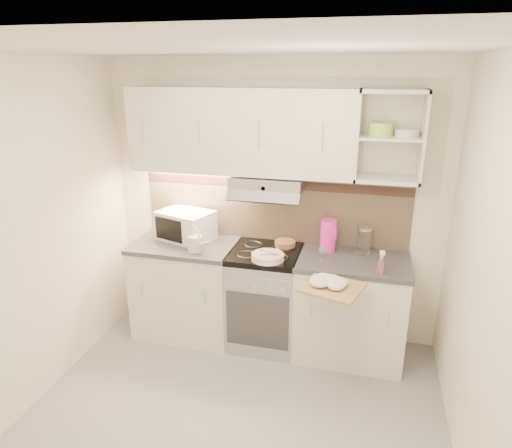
% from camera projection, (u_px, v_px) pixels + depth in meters
% --- Properties ---
extents(ground, '(3.00, 3.00, 0.00)m').
position_uv_depth(ground, '(229.00, 426.00, 3.22)').
color(ground, gray).
rests_on(ground, ground).
extents(room_shell, '(3.04, 2.84, 2.52)m').
position_uv_depth(room_shell, '(242.00, 190.00, 3.03)').
color(room_shell, white).
rests_on(room_shell, ground).
extents(base_cabinet_left, '(0.90, 0.60, 0.86)m').
position_uv_depth(base_cabinet_left, '(187.00, 290.00, 4.26)').
color(base_cabinet_left, silver).
rests_on(base_cabinet_left, ground).
extents(worktop_left, '(0.92, 0.62, 0.04)m').
position_uv_depth(worktop_left, '(185.00, 245.00, 4.12)').
color(worktop_left, '#47474C').
rests_on(worktop_left, base_cabinet_left).
extents(base_cabinet_right, '(0.90, 0.60, 0.86)m').
position_uv_depth(base_cabinet_right, '(350.00, 310.00, 3.91)').
color(base_cabinet_right, silver).
rests_on(base_cabinet_right, ground).
extents(worktop_right, '(0.92, 0.62, 0.04)m').
position_uv_depth(worktop_right, '(354.00, 262.00, 3.77)').
color(worktop_right, '#47474C').
rests_on(worktop_right, base_cabinet_right).
extents(electric_range, '(0.60, 0.60, 0.90)m').
position_uv_depth(electric_range, '(265.00, 297.00, 4.08)').
color(electric_range, '#B7B7BC').
rests_on(electric_range, ground).
extents(microwave, '(0.55, 0.48, 0.26)m').
position_uv_depth(microwave, '(186.00, 225.00, 4.17)').
color(microwave, white).
rests_on(microwave, worktop_left).
extents(watering_can, '(0.24, 0.15, 0.21)m').
position_uv_depth(watering_can, '(196.00, 243.00, 3.91)').
color(watering_can, silver).
rests_on(watering_can, worktop_left).
extents(plate_stack, '(0.27, 0.27, 0.06)m').
position_uv_depth(plate_stack, '(268.00, 257.00, 3.75)').
color(plate_stack, white).
rests_on(plate_stack, electric_range).
extents(bread_loaf, '(0.18, 0.18, 0.05)m').
position_uv_depth(bread_loaf, '(285.00, 243.00, 4.04)').
color(bread_loaf, '#AD8848').
rests_on(bread_loaf, electric_range).
extents(pink_pitcher, '(0.15, 0.14, 0.27)m').
position_uv_depth(pink_pitcher, '(328.00, 235.00, 3.91)').
color(pink_pitcher, '#FF2DAD').
rests_on(pink_pitcher, worktop_right).
extents(glass_jar, '(0.12, 0.12, 0.24)m').
position_uv_depth(glass_jar, '(364.00, 240.00, 3.84)').
color(glass_jar, silver).
rests_on(glass_jar, worktop_right).
extents(spice_jar, '(0.06, 0.06, 0.09)m').
position_uv_depth(spice_jar, '(322.00, 254.00, 3.75)').
color(spice_jar, white).
rests_on(spice_jar, worktop_right).
extents(spray_bottle, '(0.08, 0.08, 0.20)m').
position_uv_depth(spray_bottle, '(381.00, 264.00, 3.49)').
color(spray_bottle, pink).
rests_on(spray_bottle, worktop_right).
extents(cutting_board, '(0.50, 0.48, 0.02)m').
position_uv_depth(cutting_board, '(332.00, 288.00, 3.34)').
color(cutting_board, tan).
rests_on(cutting_board, base_cabinet_right).
extents(dish_towel, '(0.33, 0.31, 0.07)m').
position_uv_depth(dish_towel, '(328.00, 282.00, 3.32)').
color(dish_towel, silver).
rests_on(dish_towel, cutting_board).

